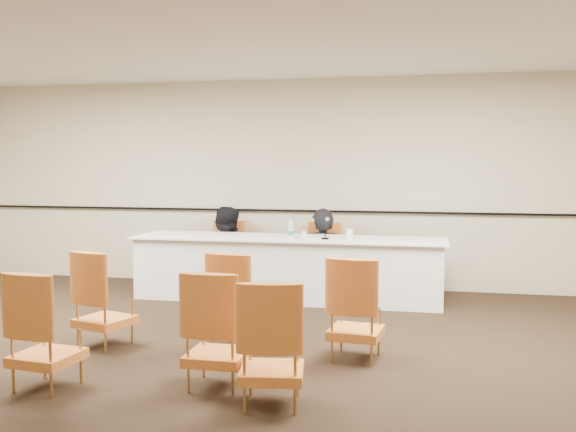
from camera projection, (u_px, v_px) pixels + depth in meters
The scene contains 20 objects.
floor at pixel (194, 369), 5.57m from camera, with size 10.00×10.00×0.00m, color black.
ceiling at pixel (189, 17), 5.33m from camera, with size 10.00×10.00×0.00m, color silver.
wall_back at pixel (289, 183), 9.35m from camera, with size 10.00×0.04×3.00m, color beige.
wall_rail at pixel (289, 211), 9.34m from camera, with size 9.80×0.04×0.03m, color black.
panel_table at pixel (288, 268), 8.43m from camera, with size 4.10×0.94×0.82m, color silver, non-canonical shape.
panelist_main at pixel (322, 269), 8.94m from camera, with size 0.62×0.41×1.71m, color black.
panelist_main_chair at pixel (322, 258), 8.93m from camera, with size 0.50×0.50×0.95m, color #A8441E, non-canonical shape.
panelist_second at pixel (225, 265), 9.22m from camera, with size 0.82×0.64×1.70m, color black.
panelist_second_chair at pixel (225, 255), 9.21m from camera, with size 0.50×0.50×0.95m, color #A8441E, non-canonical shape.
papers at pixel (314, 238), 8.33m from camera, with size 0.30×0.22×0.00m, color white.
microphone at pixel (325, 229), 8.16m from camera, with size 0.10×0.20×0.28m, color black, non-canonical shape.
water_bottle at pixel (291, 229), 8.29m from camera, with size 0.07×0.07×0.24m, color teal, non-canonical shape.
drinking_glass at pixel (304, 235), 8.27m from camera, with size 0.06×0.06×0.10m, color silver.
coffee_cup at pixel (349, 235), 8.06m from camera, with size 0.09×0.09×0.14m, color white.
aud_chair_front_left at pixel (105, 298), 6.25m from camera, with size 0.50×0.50×0.95m, color #A8441E, non-canonical shape.
aud_chair_front_mid at pixel (237, 300), 6.15m from camera, with size 0.50×0.50×0.95m, color #A8441E, non-canonical shape.
aud_chair_front_right at pixel (356, 308), 5.84m from camera, with size 0.50×0.50×0.95m, color #A8441E, non-canonical shape.
aud_chair_back_left at pixel (46, 329), 5.08m from camera, with size 0.50×0.50×0.95m, color #A8441E, non-canonical shape.
aud_chair_back_mid at pixel (217, 329), 5.10m from camera, with size 0.50×0.50×0.95m, color #A8441E, non-canonical shape.
aud_chair_back_right at pixel (272, 342), 4.71m from camera, with size 0.50×0.50×0.95m, color #A8441E, non-canonical shape.
Camera 1 is at (1.95, -5.15, 1.79)m, focal length 40.00 mm.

